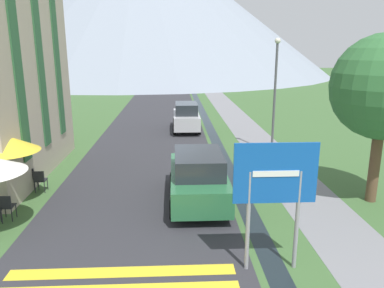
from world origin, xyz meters
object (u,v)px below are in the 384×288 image
(cafe_chair_far_right, at_px, (30,176))
(streetlamp, at_px, (275,87))
(cafe_umbrella_middle_yellow, at_px, (6,143))
(parked_car_far, at_px, (186,117))
(parked_car_near, at_px, (198,177))
(cafe_chair_near_right, at_px, (6,205))
(cafe_chair_far_left, at_px, (40,179))
(tree_by_path, at_px, (384,87))
(road_sign, at_px, (275,186))

(cafe_chair_far_right, distance_m, streetlamp, 11.89)
(cafe_chair_far_right, height_order, cafe_umbrella_middle_yellow, cafe_umbrella_middle_yellow)
(parked_car_far, relative_size, streetlamp, 0.71)
(streetlamp, bearing_deg, cafe_chair_far_right, -155.78)
(parked_car_near, bearing_deg, cafe_chair_near_right, -168.78)
(cafe_chair_far_right, relative_size, cafe_umbrella_middle_yellow, 0.35)
(cafe_umbrella_middle_yellow, distance_m, streetlamp, 12.34)
(cafe_chair_far_right, height_order, cafe_chair_near_right, same)
(cafe_chair_far_left, relative_size, tree_by_path, 0.15)
(road_sign, distance_m, parked_car_far, 16.06)
(parked_car_near, bearing_deg, cafe_umbrella_middle_yellow, 179.52)
(cafe_chair_far_left, distance_m, streetlamp, 11.61)
(cafe_chair_near_right, distance_m, tree_by_path, 12.64)
(cafe_umbrella_middle_yellow, bearing_deg, cafe_chair_near_right, -74.68)
(parked_car_far, xyz_separation_m, cafe_chair_far_right, (-6.29, -10.25, -0.39))
(cafe_chair_near_right, bearing_deg, road_sign, -47.39)
(parked_car_far, xyz_separation_m, streetlamp, (4.24, -5.51, 2.44))
(parked_car_near, xyz_separation_m, cafe_chair_near_right, (-6.03, -1.20, -0.40))
(tree_by_path, bearing_deg, cafe_chair_near_right, -175.34)
(parked_car_far, relative_size, cafe_chair_far_right, 4.80)
(cafe_chair_far_right, distance_m, tree_by_path, 12.98)
(parked_car_near, bearing_deg, tree_by_path, -1.97)
(cafe_chair_near_right, bearing_deg, cafe_chair_far_right, 70.00)
(cafe_umbrella_middle_yellow, bearing_deg, parked_car_far, 61.51)
(road_sign, relative_size, cafe_chair_near_right, 3.73)
(streetlamp, bearing_deg, cafe_chair_near_right, -144.00)
(parked_car_near, height_order, cafe_chair_far_left, parked_car_near)
(road_sign, xyz_separation_m, parked_car_near, (-1.50, 4.18, -1.23))
(parked_car_near, xyz_separation_m, cafe_chair_far_right, (-6.30, 1.52, -0.40))
(parked_car_near, relative_size, tree_by_path, 0.77)
(cafe_chair_far_left, distance_m, cafe_chair_near_right, 2.38)
(parked_car_far, xyz_separation_m, tree_by_path, (6.10, -11.98, 3.07))
(parked_car_far, distance_m, cafe_chair_far_left, 12.08)
(parked_car_near, height_order, tree_by_path, tree_by_path)
(parked_car_near, xyz_separation_m, cafe_umbrella_middle_yellow, (-6.37, 0.05, 1.26))
(parked_car_far, bearing_deg, cafe_chair_far_left, -118.71)
(road_sign, xyz_separation_m, tree_by_path, (4.59, 3.97, 1.84))
(cafe_umbrella_middle_yellow, bearing_deg, streetlamp, 30.34)
(tree_by_path, bearing_deg, road_sign, -139.15)
(road_sign, height_order, cafe_chair_far_left, road_sign)
(cafe_chair_near_right, bearing_deg, cafe_umbrella_middle_yellow, 79.53)
(road_sign, xyz_separation_m, streetlamp, (2.73, 10.43, 1.21))
(streetlamp, bearing_deg, parked_car_far, 127.57)
(parked_car_near, xyz_separation_m, streetlamp, (4.23, 6.26, 2.44))
(road_sign, xyz_separation_m, cafe_chair_far_left, (-7.31, 5.35, -1.62))
(parked_car_far, distance_m, cafe_chair_far_right, 12.03)
(cafe_chair_far_right, distance_m, cafe_chair_near_right, 2.73)
(parked_car_near, relative_size, parked_car_far, 1.08)
(parked_car_near, height_order, cafe_umbrella_middle_yellow, cafe_umbrella_middle_yellow)
(parked_car_far, bearing_deg, cafe_umbrella_middle_yellow, -118.49)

